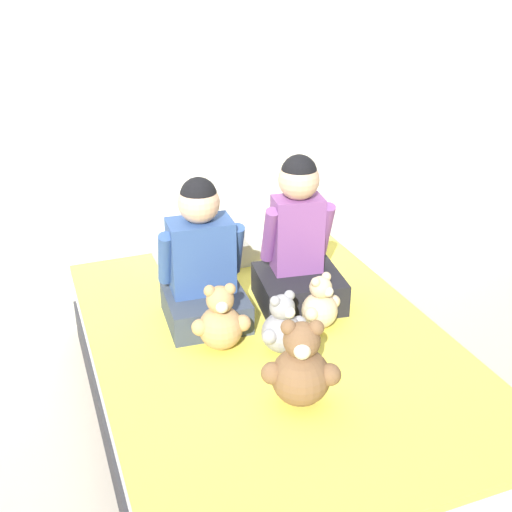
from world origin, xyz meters
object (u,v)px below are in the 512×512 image
object	(u,v)px
bed	(271,382)
teddy_bear_held_by_left_child	(221,322)
child_on_right	(298,247)
teddy_bear_at_foot_of_bed	(301,369)
pillow_at_headboard	(213,248)
child_on_left	(202,264)
teddy_bear_between_children	(282,327)
teddy_bear_held_by_right_child	(320,305)

from	to	relation	value
bed	teddy_bear_held_by_left_child	world-z (taller)	teddy_bear_held_by_left_child
child_on_right	teddy_bear_held_by_left_child	size ratio (longest dim) A/B	2.39
teddy_bear_at_foot_of_bed	pillow_at_headboard	bearing A→B (deg)	110.33
bed	child_on_right	xyz separation A→B (m)	(0.22, 0.24, 0.45)
bed	child_on_left	bearing A→B (deg)	128.25
teddy_bear_between_children	teddy_bear_at_foot_of_bed	bearing A→B (deg)	-119.66
teddy_bear_held_by_right_child	teddy_bear_between_children	world-z (taller)	teddy_bear_between_children
teddy_bear_held_by_right_child	teddy_bear_at_foot_of_bed	world-z (taller)	teddy_bear_at_foot_of_bed
teddy_bear_held_by_left_child	teddy_bear_held_by_right_child	distance (m)	0.41
bed	teddy_bear_at_foot_of_bed	bearing A→B (deg)	-97.83
child_on_right	teddy_bear_held_by_left_child	distance (m)	0.49
teddy_bear_at_foot_of_bed	teddy_bear_between_children	bearing A→B (deg)	101.54
child_on_right	teddy_bear_held_by_left_child	world-z (taller)	child_on_right
child_on_right	teddy_bear_at_foot_of_bed	distance (m)	0.69
pillow_at_headboard	child_on_right	bearing A→B (deg)	-67.31
child_on_left	pillow_at_headboard	xyz separation A→B (m)	(0.20, 0.51, -0.19)
bed	teddy_bear_held_by_right_child	world-z (taller)	teddy_bear_held_by_right_child
bed	teddy_bear_at_foot_of_bed	size ratio (longest dim) A/B	6.01
teddy_bear_held_by_left_child	teddy_bear_held_by_right_child	bearing A→B (deg)	10.03
child_on_left	teddy_bear_held_by_left_child	size ratio (longest dim) A/B	2.22
child_on_right	teddy_bear_between_children	size ratio (longest dim) A/B	2.64
teddy_bear_at_foot_of_bed	pillow_at_headboard	xyz separation A→B (m)	(0.05, 1.14, -0.08)
child_on_left	teddy_bear_held_by_left_child	bearing A→B (deg)	-87.15
teddy_bear_held_by_right_child	pillow_at_headboard	xyz separation A→B (m)	(-0.21, 0.74, -0.04)
bed	teddy_bear_held_by_right_child	distance (m)	0.37
teddy_bear_held_by_right_child	teddy_bear_at_foot_of_bed	bearing A→B (deg)	-148.38
teddy_bear_held_by_left_child	pillow_at_headboard	xyz separation A→B (m)	(0.20, 0.74, -0.06)
child_on_right	teddy_bear_between_children	distance (m)	0.42
pillow_at_headboard	teddy_bear_at_foot_of_bed	bearing A→B (deg)	-92.64
child_on_left	teddy_bear_held_by_right_child	distance (m)	0.49
teddy_bear_at_foot_of_bed	teddy_bear_held_by_right_child	bearing A→B (deg)	79.42
child_on_right	teddy_bear_between_children	bearing A→B (deg)	-114.87
child_on_left	teddy_bear_held_by_left_child	world-z (taller)	child_on_left
child_on_left	pillow_at_headboard	world-z (taller)	child_on_left
pillow_at_headboard	teddy_bear_between_children	bearing A→B (deg)	-89.47
teddy_bear_held_by_right_child	bed	bearing A→B (deg)	159.99
child_on_left	teddy_bear_between_children	size ratio (longest dim) A/B	2.45
child_on_right	teddy_bear_held_by_right_child	size ratio (longest dim) A/B	2.78
child_on_right	teddy_bear_held_by_right_child	xyz separation A→B (m)	(-0.00, -0.23, -0.15)
teddy_bear_held_by_left_child	teddy_bear_held_by_right_child	size ratio (longest dim) A/B	1.16
teddy_bear_held_by_left_child	teddy_bear_at_foot_of_bed	bearing A→B (deg)	-60.19
child_on_left	child_on_right	size ratio (longest dim) A/B	0.93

